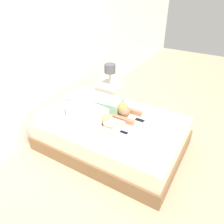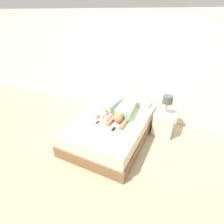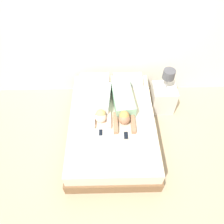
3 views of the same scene
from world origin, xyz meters
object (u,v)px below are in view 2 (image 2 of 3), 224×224
bed (112,128)px  person_left (109,107)px  nightstand (164,122)px  cell_phone_right (114,129)px  cell_phone_left (98,123)px  person_right (125,111)px  pillow_head_left (116,97)px  pillow_head_right (139,102)px

bed → person_left: 0.48m
nightstand → cell_phone_right: bearing=-128.2°
bed → nightstand: (1.02, 0.65, 0.07)m
bed → person_left: (-0.19, 0.23, 0.37)m
person_left → cell_phone_left: size_ratio=6.28×
person_right → nightstand: 0.96m
person_right → cell_phone_left: (-0.39, -0.55, -0.10)m
cell_phone_right → bed: bearing=120.2°
person_left → person_right: person_left is taller
cell_phone_right → pillow_head_left: bearing=113.2°
cell_phone_left → cell_phone_right: 0.41m
bed → cell_phone_right: (0.22, -0.37, 0.26)m
pillow_head_left → person_left: person_left is taller
nightstand → person_right: bearing=-153.7°
person_left → person_right: 0.39m
person_right → pillow_head_right: bearing=79.0°
pillow_head_left → cell_phone_right: size_ratio=3.98×
cell_phone_left → nightstand: bearing=38.4°
pillow_head_right → nightstand: bearing=-19.0°
person_right → cell_phone_left: size_ratio=7.66×
cell_phone_right → nightstand: bearing=51.8°
pillow_head_left → nightstand: 1.39m
bed → person_left: person_left is taller
person_left → nightstand: (1.21, 0.42, -0.30)m
person_left → cell_phone_left: person_left is taller
cell_phone_right → cell_phone_left: bearing=171.1°
cell_phone_left → nightstand: 1.55m
bed → person_right: (0.20, 0.25, 0.36)m
cell_phone_left → pillow_head_left: bearing=96.5°
pillow_head_right → cell_phone_right: pillow_head_right is taller
person_left → nightstand: 1.31m
pillow_head_right → cell_phone_left: bearing=-113.2°
bed → nightstand: 1.21m
cell_phone_left → cell_phone_right: same height
person_left → nightstand: size_ratio=0.91×
bed → pillow_head_left: 1.00m
bed → cell_phone_left: (-0.19, -0.31, 0.26)m
person_left → person_right: (0.38, 0.01, -0.01)m
pillow_head_right → cell_phone_left: pillow_head_right is taller
pillow_head_right → person_left: bearing=-127.9°
person_left → cell_phone_right: 0.73m
pillow_head_right → nightstand: nightstand is taller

